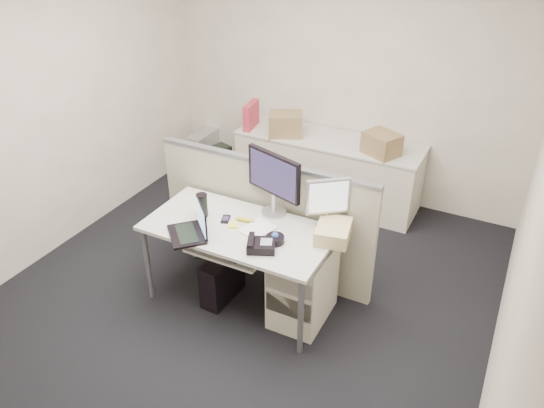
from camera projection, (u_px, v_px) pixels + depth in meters
The scene contains 27 objects.
floor at pixel (241, 299), 4.57m from camera, with size 4.00×4.50×0.01m, color black.
wall_back at pixel (344, 75), 5.60m from camera, with size 4.00×0.02×2.70m, color beige.
wall_left at pixel (40, 112), 4.66m from camera, with size 0.02×4.50×2.70m, color beige.
wall_right at pixel (531, 224), 3.09m from camera, with size 0.02×4.50×2.70m, color beige.
desk at pixel (239, 234), 4.23m from camera, with size 1.50×0.75×0.73m.
keyboard_tray at pixel (227, 251), 4.11m from camera, with size 0.62×0.32×0.02m, color beige.
drawer_pedestal at pixel (303, 284), 4.22m from camera, with size 0.40×0.55×0.65m, color beige.
cubicle_partition at pixel (265, 220), 4.62m from camera, with size 2.00×0.06×1.10m, color #A7A28B.
back_counter at pixel (327, 170), 5.86m from camera, with size 2.00×0.60×0.72m, color beige.
monitor_main at pixel (274, 184), 4.24m from camera, with size 0.54×0.21×0.54m, color black.
monitor_small at pixel (327, 204), 4.09m from camera, with size 0.35×0.17×0.42m, color #B7B7BC.
laptop at pixel (185, 222), 4.03m from camera, with size 0.34×0.25×0.25m, color black.
trackball at pixel (275, 239), 4.00m from camera, with size 0.14×0.14×0.05m, color black.
desk_phone at pixel (261, 246), 3.92m from camera, with size 0.21×0.17×0.07m, color black.
paper_stack at pixel (258, 229), 4.16m from camera, with size 0.20×0.26×0.01m, color silver.
sticky_pad at pixel (233, 225), 4.21m from camera, with size 0.08×0.08×0.01m, color yellow.
travel_mug at pixel (202, 206), 4.30m from camera, with size 0.09×0.09×0.19m, color black.
banana at pixel (245, 220), 4.26m from camera, with size 0.16×0.04×0.04m, color gold.
cellphone at pixel (226, 219), 4.28m from camera, with size 0.06×0.12×0.02m, color black.
manila_folders at pixel (333, 232), 4.03m from camera, with size 0.25×0.32×0.12m, color tan.
keyboard at pixel (219, 249), 4.09m from camera, with size 0.42×0.15×0.02m, color black.
pc_tower_desk at pixel (222, 278), 4.48m from camera, with size 0.17×0.44×0.41m, color black.
pc_tower_spare_dark at pixel (212, 167), 6.22m from camera, with size 0.19×0.48×0.45m, color black.
pc_tower_spare_silver at pixel (204, 149), 6.67m from camera, with size 0.19×0.48×0.45m, color #B7B7BC.
cardboard_box_left at pixel (285, 125), 5.70m from camera, with size 0.35×0.27×0.27m, color olive.
cardboard_box_right at pixel (381, 145), 5.29m from camera, with size 0.34×0.26×0.24m, color olive.
red_binder at pixel (251, 116), 5.87m from camera, with size 0.08×0.32×0.30m, color #B72B3C.
Camera 1 is at (1.83, -3.00, 3.03)m, focal length 35.00 mm.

